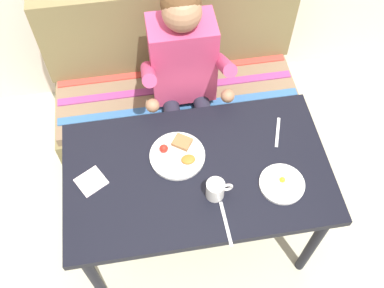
{
  "coord_description": "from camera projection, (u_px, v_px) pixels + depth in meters",
  "views": [
    {
      "loc": [
        -0.18,
        -0.97,
        2.45
      ],
      "look_at": [
        0.0,
        0.15,
        0.72
      ],
      "focal_mm": 41.2,
      "sensor_mm": 36.0,
      "label": 1
    }
  ],
  "objects": [
    {
      "name": "ground_plane",
      "position": [
        196.0,
        232.0,
        2.59
      ],
      "size": [
        8.0,
        8.0,
        0.0
      ],
      "primitive_type": "plane",
      "color": "#B8B59A"
    },
    {
      "name": "table",
      "position": [
        197.0,
        179.0,
        2.05
      ],
      "size": [
        1.2,
        0.7,
        0.73
      ],
      "color": "black",
      "rests_on": "ground"
    },
    {
      "name": "couch",
      "position": [
        176.0,
        97.0,
        2.72
      ],
      "size": [
        1.44,
        0.56,
        1.0
      ],
      "color": "olive",
      "rests_on": "ground"
    },
    {
      "name": "person",
      "position": [
        185.0,
        71.0,
        2.29
      ],
      "size": [
        0.45,
        0.61,
        1.21
      ],
      "color": "#BE3D69",
      "rests_on": "ground"
    },
    {
      "name": "plate_breakfast",
      "position": [
        178.0,
        154.0,
        2.01
      ],
      "size": [
        0.25,
        0.25,
        0.05
      ],
      "color": "white",
      "rests_on": "table"
    },
    {
      "name": "plate_eggs",
      "position": [
        282.0,
        184.0,
        1.93
      ],
      "size": [
        0.2,
        0.2,
        0.04
      ],
      "color": "white",
      "rests_on": "table"
    },
    {
      "name": "coffee_mug",
      "position": [
        216.0,
        189.0,
        1.87
      ],
      "size": [
        0.12,
        0.08,
        0.09
      ],
      "color": "white",
      "rests_on": "table"
    },
    {
      "name": "napkin",
      "position": [
        91.0,
        181.0,
        1.94
      ],
      "size": [
        0.16,
        0.16,
        0.01
      ],
      "primitive_type": "cube",
      "rotation": [
        0.0,
        0.0,
        0.53
      ],
      "color": "silver",
      "rests_on": "table"
    },
    {
      "name": "fork",
      "position": [
        278.0,
        132.0,
        2.09
      ],
      "size": [
        0.07,
        0.16,
        0.0
      ],
      "primitive_type": "cube",
      "rotation": [
        0.0,
        0.0,
        -0.34
      ],
      "color": "silver",
      "rests_on": "table"
    },
    {
      "name": "knife",
      "position": [
        226.0,
        223.0,
        1.83
      ],
      "size": [
        0.02,
        0.2,
        0.0
      ],
      "primitive_type": "cube",
      "rotation": [
        0.0,
        0.0,
        0.03
      ],
      "color": "silver",
      "rests_on": "table"
    }
  ]
}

